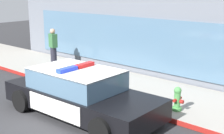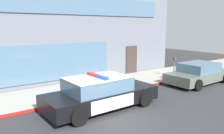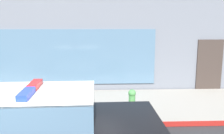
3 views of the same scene
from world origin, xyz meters
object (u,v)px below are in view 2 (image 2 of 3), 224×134
Objects in this scene: police_cruiser at (100,93)px; fire_hydrant at (115,81)px; parking_meter at (174,63)px; car_down_street at (199,73)px.

police_cruiser is 6.86× the size of fire_hydrant.
police_cruiser reaches higher than parking_meter.
fire_hydrant is 4.82m from parking_meter.
parking_meter is (6.96, 1.78, 0.40)m from police_cruiser.
car_down_street is (7.22, 0.11, -0.05)m from police_cruiser.
police_cruiser is at bearing -165.67° from parking_meter.
police_cruiser is at bearing -139.38° from fire_hydrant.
car_down_street is 1.75m from parking_meter.
police_cruiser is 2.87m from fire_hydrant.
parking_meter reaches higher than car_down_street.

